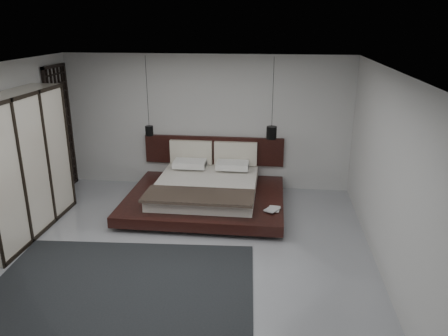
# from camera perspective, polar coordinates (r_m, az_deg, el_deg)

# --- Properties ---
(floor) EXTENTS (6.00, 6.00, 0.00)m
(floor) POSITION_cam_1_polar(r_m,az_deg,el_deg) (6.94, -6.09, -11.01)
(floor) COLOR #9A9CA2
(floor) RESTS_ON ground
(ceiling) EXTENTS (6.00, 6.00, 0.00)m
(ceiling) POSITION_cam_1_polar(r_m,az_deg,el_deg) (6.06, -7.01, 12.64)
(ceiling) COLOR white
(ceiling) RESTS_ON wall_back
(wall_back) EXTENTS (6.00, 0.00, 6.00)m
(wall_back) POSITION_cam_1_polar(r_m,az_deg,el_deg) (9.20, -2.31, 5.97)
(wall_back) COLOR #BCBDBA
(wall_back) RESTS_ON floor
(wall_front) EXTENTS (6.00, 0.00, 6.00)m
(wall_front) POSITION_cam_1_polar(r_m,az_deg,el_deg) (3.78, -17.08, -14.62)
(wall_front) COLOR #BCBDBA
(wall_front) RESTS_ON floor
(wall_right) EXTENTS (0.00, 6.00, 6.00)m
(wall_right) POSITION_cam_1_polar(r_m,az_deg,el_deg) (6.40, 20.66, -1.01)
(wall_right) COLOR #BCBDBA
(wall_right) RESTS_ON floor
(lattice_screen) EXTENTS (0.05, 0.90, 2.60)m
(lattice_screen) POSITION_cam_1_polar(r_m,az_deg,el_deg) (9.63, -20.51, 4.76)
(lattice_screen) COLOR black
(lattice_screen) RESTS_ON floor
(bed) EXTENTS (2.96, 2.46, 1.11)m
(bed) POSITION_cam_1_polar(r_m,az_deg,el_deg) (8.46, -2.33, -2.99)
(bed) COLOR black
(bed) RESTS_ON floor
(book_lower) EXTENTS (0.23, 0.29, 0.03)m
(book_lower) POSITION_cam_1_polar(r_m,az_deg,el_deg) (7.75, 5.82, -5.30)
(book_lower) COLOR #99724C
(book_lower) RESTS_ON bed
(book_upper) EXTENTS (0.31, 0.33, 0.02)m
(book_upper) POSITION_cam_1_polar(r_m,az_deg,el_deg) (7.71, 5.66, -5.23)
(book_upper) COLOR #99724C
(book_upper) RESTS_ON book_lower
(pendant_left) EXTENTS (0.16, 0.16, 1.56)m
(pendant_left) POSITION_cam_1_polar(r_m,az_deg,el_deg) (8.86, -9.74, 4.88)
(pendant_left) COLOR black
(pendant_left) RESTS_ON ceiling
(pendant_right) EXTENTS (0.20, 0.20, 1.55)m
(pendant_right) POSITION_cam_1_polar(r_m,az_deg,el_deg) (8.50, 6.23, 4.64)
(pendant_right) COLOR black
(pendant_right) RESTS_ON ceiling
(wardrobe) EXTENTS (0.57, 2.41, 2.36)m
(wardrobe) POSITION_cam_1_polar(r_m,az_deg,el_deg) (7.88, -25.14, 0.30)
(wardrobe) COLOR beige
(wardrobe) RESTS_ON floor
(rug) EXTENTS (3.70, 2.75, 0.02)m
(rug) POSITION_cam_1_polar(r_m,az_deg,el_deg) (6.23, -13.37, -15.18)
(rug) COLOR black
(rug) RESTS_ON floor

